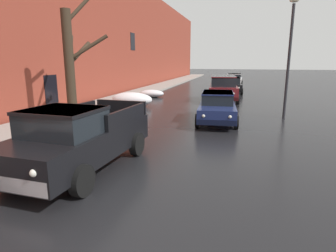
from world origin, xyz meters
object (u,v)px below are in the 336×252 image
Objects in this scene: suv_maroon_parked_kerbside_mid at (223,88)px; bare_tree_second_along_sidewalk at (71,64)px; sedan_white_queued_behind_truck at (234,80)px; sedan_black_parked_far_down_block at (231,85)px; pickup_truck_black_approaching_near_lane at (79,138)px; street_lamp_post at (289,53)px; sedan_darkblue_parked_kerbside_close at (217,106)px.

bare_tree_second_along_sidewalk is at bearing -123.43° from suv_maroon_parked_kerbside_mid.
sedan_black_parked_far_down_block is at bearing -90.66° from sedan_white_queued_behind_truck.
street_lamp_post is (6.28, 8.92, 2.35)m from pickup_truck_black_approaching_near_lane.
pickup_truck_black_approaching_near_lane is 20.26m from sedan_black_parked_far_down_block.
pickup_truck_black_approaching_near_lane is 1.24× the size of sedan_white_queued_behind_truck.
bare_tree_second_along_sidewalk reaches higher than sedan_darkblue_parked_kerbside_close.
sedan_darkblue_parked_kerbside_close is 0.99× the size of suv_maroon_parked_kerbside_mid.
street_lamp_post reaches higher than suv_maroon_parked_kerbside_mid.
sedan_black_parked_far_down_block is 7.49m from sedan_white_queued_behind_truck.
bare_tree_second_along_sidewalk is at bearing -158.49° from street_lamp_post.
suv_maroon_parked_kerbside_mid is at bearing 56.57° from bare_tree_second_along_sidewalk.
sedan_black_parked_far_down_block is (3.13, 20.02, -0.13)m from pickup_truck_black_approaching_near_lane.
bare_tree_second_along_sidewalk is 1.15× the size of pickup_truck_black_approaching_near_lane.
street_lamp_post reaches higher than sedan_darkblue_parked_kerbside_close.
pickup_truck_black_approaching_near_lane is at bearing -112.76° from sedan_darkblue_parked_kerbside_close.
sedan_white_queued_behind_truck is at bearing 83.34° from pickup_truck_black_approaching_near_lane.
sedan_white_queued_behind_truck is (0.09, 7.49, -0.00)m from sedan_black_parked_far_down_block.
street_lamp_post reaches higher than sedan_white_queued_behind_truck.
sedan_white_queued_behind_truck is (0.40, 13.05, -0.24)m from suv_maroon_parked_kerbside_mid.
sedan_darkblue_parked_kerbside_close is at bearing 67.24° from pickup_truck_black_approaching_near_lane.
pickup_truck_black_approaching_near_lane reaches higher than sedan_black_parked_far_down_block.
pickup_truck_black_approaching_near_lane is 11.16m from street_lamp_post.
street_lamp_post is (3.07, -18.58, 2.47)m from sedan_white_queued_behind_truck.
sedan_darkblue_parked_kerbside_close is 12.80m from sedan_black_parked_far_down_block.
bare_tree_second_along_sidewalk is 6.40m from pickup_truck_black_approaching_near_lane.
pickup_truck_black_approaching_near_lane is 27.69m from sedan_white_queued_behind_truck.
sedan_black_parked_far_down_block is 11.80m from street_lamp_post.
pickup_truck_black_approaching_near_lane is 1.10× the size of suv_maroon_parked_kerbside_mid.
suv_maroon_parked_kerbside_mid reaches higher than sedan_darkblue_parked_kerbside_close.
pickup_truck_black_approaching_near_lane is 1.11× the size of sedan_darkblue_parked_kerbside_close.
sedan_darkblue_parked_kerbside_close is at bearing -90.52° from sedan_white_queued_behind_truck.
suv_maroon_parked_kerbside_mid is 1.13× the size of sedan_white_queued_behind_truck.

